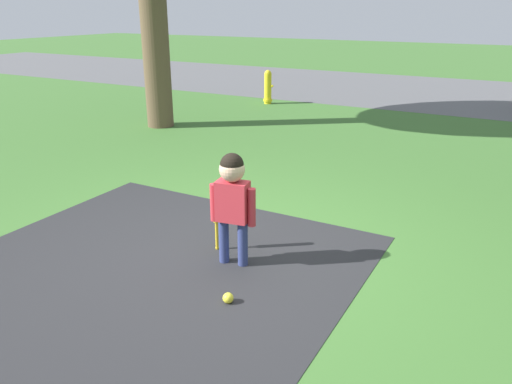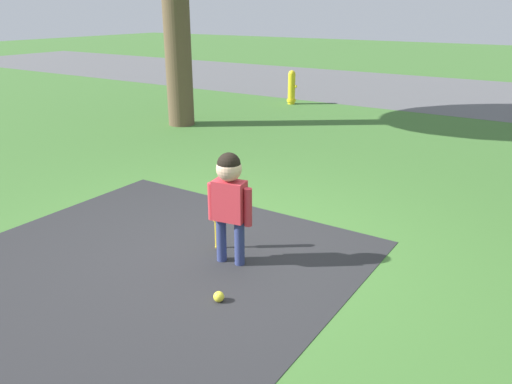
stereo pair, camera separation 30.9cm
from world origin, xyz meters
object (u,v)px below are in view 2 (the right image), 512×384
at_px(sports_ball, 219,297).
at_px(fire_hydrant, 292,88).
at_px(baseball_bat, 215,206).
at_px(child, 229,193).

height_order(sports_ball, fire_hydrant, fire_hydrant).
xyz_separation_m(sports_ball, fire_hydrant, (-3.55, 7.43, 0.33)).
distance_m(baseball_bat, sports_ball, 0.96).
height_order(baseball_bat, fire_hydrant, fire_hydrant).
relative_size(sports_ball, fire_hydrant, 0.11).
bearing_deg(sports_ball, child, 117.53).
bearing_deg(baseball_bat, child, -29.26).
bearing_deg(fire_hydrant, sports_ball, -64.42).
bearing_deg(baseball_bat, fire_hydrant, 114.05).
bearing_deg(sports_ball, baseball_bat, 128.42).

